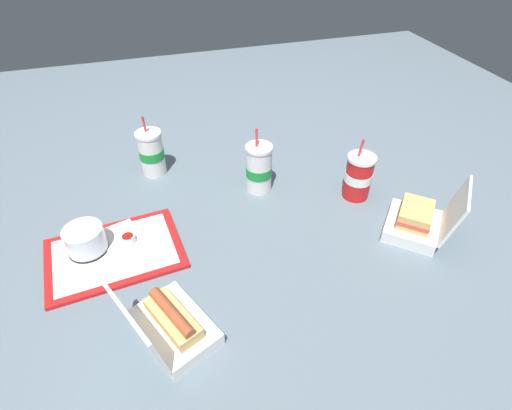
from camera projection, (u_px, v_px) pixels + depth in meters
ground_plane at (253, 228)px, 1.22m from camera, size 3.20×3.20×0.00m
food_tray at (115, 253)px, 1.13m from camera, size 0.40×0.30×0.01m
cake_container at (86, 240)px, 1.11m from camera, size 0.11×0.11×0.08m
ketchup_cup at (128, 239)px, 1.15m from camera, size 0.04×0.04×0.02m
napkin_stack at (119, 235)px, 1.18m from camera, size 0.12×0.12×0.00m
plastic_fork at (136, 257)px, 1.11m from camera, size 0.11×0.05×0.00m
clamshell_hotdog_center at (170, 325)px, 0.91m from camera, size 0.24×0.25×0.18m
clamshell_sandwich_corner at (418, 221)px, 1.18m from camera, size 0.26×0.25×0.19m
soda_cup_right at (358, 176)px, 1.30m from camera, size 0.09×0.09×0.21m
soda_cup_back at (152, 153)px, 1.40m from camera, size 0.09×0.09×0.22m
soda_cup_corner at (259, 168)px, 1.32m from camera, size 0.09×0.09×0.23m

